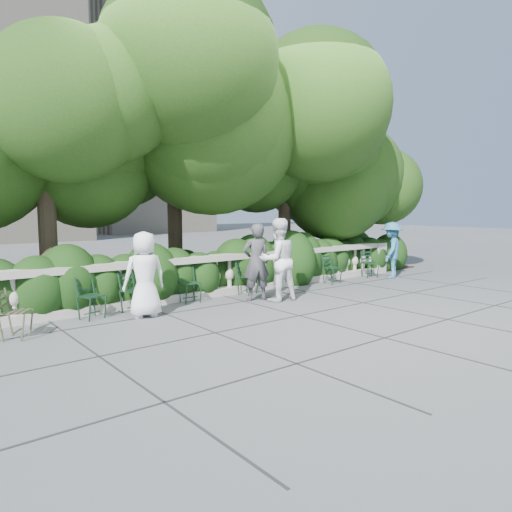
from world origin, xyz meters
TOP-DOWN VIEW (x-y plane):
  - ground at (0.00, 0.00)m, footprint 90.00×90.00m
  - balustrade at (0.00, 1.80)m, footprint 12.00×0.44m
  - shrub_hedge at (0.00, 3.00)m, footprint 15.00×2.60m
  - tree_canopy at (0.69, 3.19)m, footprint 15.04×6.52m
  - chair_a at (-1.54, 1.33)m, footprint 0.47×0.51m
  - chair_b at (-3.74, 1.20)m, footprint 0.57×0.60m
  - chair_c at (-2.88, 1.22)m, footprint 0.58×0.60m
  - chair_d at (0.13, 1.30)m, footprint 0.58×0.60m
  - chair_e at (2.99, 1.12)m, footprint 0.46×0.50m
  - chair_f at (4.74, 1.19)m, footprint 0.57×0.59m
  - chair_weathered at (-5.10, 0.68)m, footprint 0.64×0.63m
  - person_businessman at (-2.91, 0.85)m, footprint 0.88×0.62m
  - person_woman_grey at (-0.19, 0.76)m, footprint 0.75×0.62m
  - person_casual_man at (0.17, 0.42)m, footprint 1.03×0.86m
  - person_older_blue at (5.19, 0.84)m, footprint 1.27×1.04m

SIDE VIEW (x-z plane):
  - ground at x=0.00m, z-range 0.00..0.00m
  - shrub_hedge at x=0.00m, z-range -0.85..0.85m
  - chair_a at x=-1.54m, z-range -0.42..0.42m
  - chair_b at x=-3.74m, z-range -0.42..0.42m
  - chair_c at x=-2.88m, z-range -0.42..0.42m
  - chair_d at x=0.13m, z-range -0.42..0.42m
  - chair_e at x=2.99m, z-range -0.42..0.42m
  - chair_f at x=4.74m, z-range -0.42..0.42m
  - chair_weathered at x=-5.10m, z-range -0.42..0.42m
  - balustrade at x=0.00m, z-range -0.01..0.99m
  - person_businessman at x=-2.91m, z-range 0.00..1.68m
  - person_older_blue at x=5.19m, z-range 0.00..1.72m
  - person_woman_grey at x=-0.19m, z-range 0.00..1.79m
  - person_casual_man at x=0.17m, z-range 0.00..1.90m
  - tree_canopy at x=0.69m, z-range 0.57..7.35m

